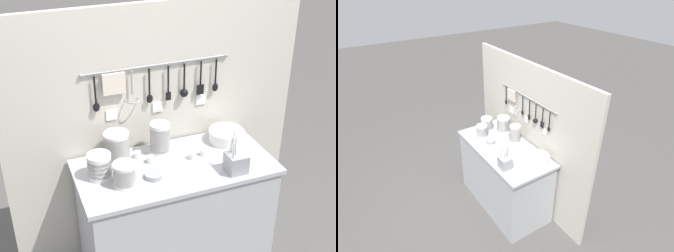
% 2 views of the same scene
% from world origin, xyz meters
% --- Properties ---
extents(ground_plane, '(20.00, 20.00, 0.00)m').
position_xyz_m(ground_plane, '(0.00, 0.00, 0.00)').
color(ground_plane, '#514F4C').
extents(counter, '(1.26, 0.62, 0.87)m').
position_xyz_m(counter, '(0.00, 0.00, 0.43)').
color(counter, '#ADAFB5').
rests_on(counter, ground).
extents(back_wall, '(2.06, 0.11, 1.83)m').
position_xyz_m(back_wall, '(-0.00, 0.34, 0.92)').
color(back_wall, beige).
rests_on(back_wall, ground).
extents(bowl_stack_wide_centre, '(0.16, 0.16, 0.19)m').
position_xyz_m(bowl_stack_wide_centre, '(-0.32, 0.20, 0.96)').
color(bowl_stack_wide_centre, white).
rests_on(bowl_stack_wide_centre, counter).
extents(bowl_stack_tall_left, '(0.15, 0.15, 0.16)m').
position_xyz_m(bowl_stack_tall_left, '(-0.48, 0.04, 0.95)').
color(bowl_stack_tall_left, white).
rests_on(bowl_stack_tall_left, counter).
extents(bowl_stack_back_corner, '(0.13, 0.13, 0.15)m').
position_xyz_m(bowl_stack_back_corner, '(-0.36, -0.09, 0.94)').
color(bowl_stack_back_corner, white).
rests_on(bowl_stack_back_corner, counter).
extents(bowl_stack_short_front, '(0.13, 0.13, 0.22)m').
position_xyz_m(bowl_stack_short_front, '(-0.04, 0.18, 0.98)').
color(bowl_stack_short_front, white).
rests_on(bowl_stack_short_front, counter).
extents(plate_stack, '(0.24, 0.24, 0.08)m').
position_xyz_m(plate_stack, '(0.44, 0.16, 0.91)').
color(plate_stack, white).
rests_on(plate_stack, counter).
extents(steel_mixing_bowl, '(0.11, 0.11, 0.03)m').
position_xyz_m(steel_mixing_bowl, '(-0.17, -0.08, 0.88)').
color(steel_mixing_bowl, '#93969E').
rests_on(steel_mixing_bowl, counter).
extents(cutlery_caddy, '(0.12, 0.12, 0.27)m').
position_xyz_m(cutlery_caddy, '(0.33, -0.20, 0.93)').
color(cutlery_caddy, '#93969E').
rests_on(cutlery_caddy, counter).
extents(cup_mid_row, '(0.05, 0.05, 0.05)m').
position_xyz_m(cup_mid_row, '(0.22, 0.04, 0.89)').
color(cup_mid_row, white).
rests_on(cup_mid_row, counter).
extents(cup_back_left, '(0.05, 0.05, 0.05)m').
position_xyz_m(cup_back_left, '(0.13, 0.03, 0.89)').
color(cup_back_left, white).
rests_on(cup_back_left, counter).
extents(cup_beside_plates, '(0.05, 0.05, 0.05)m').
position_xyz_m(cup_beside_plates, '(0.36, -0.06, 0.89)').
color(cup_beside_plates, white).
rests_on(cup_beside_plates, counter).
extents(cup_front_left, '(0.05, 0.05, 0.05)m').
position_xyz_m(cup_front_left, '(-0.13, 0.09, 0.89)').
color(cup_front_left, white).
rests_on(cup_front_left, counter).
extents(cup_edge_near, '(0.05, 0.05, 0.05)m').
position_xyz_m(cup_edge_near, '(-0.19, 0.17, 0.89)').
color(cup_edge_near, white).
rests_on(cup_edge_near, counter).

